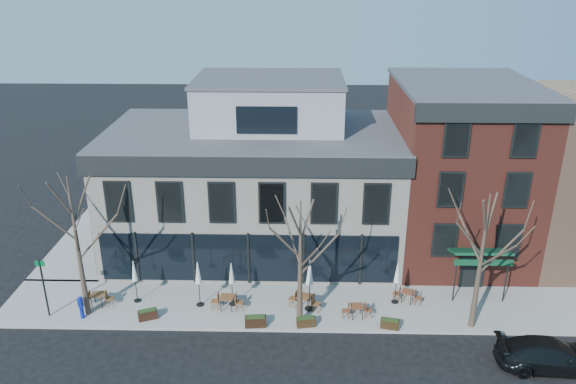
{
  "coord_description": "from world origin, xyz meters",
  "views": [
    {
      "loc": [
        2.95,
        -28.69,
        17.73
      ],
      "look_at": [
        2.25,
        2.0,
        5.23
      ],
      "focal_mm": 35.0,
      "sensor_mm": 36.0,
      "label": 1
    }
  ],
  "objects_px": {
    "call_box": "(81,306)",
    "cafe_set_0": "(98,298)",
    "umbrella_0": "(134,273)",
    "parked_sedan": "(550,355)"
  },
  "relations": [
    {
      "from": "umbrella_0",
      "to": "call_box",
      "type": "bearing_deg",
      "value": -146.25
    },
    {
      "from": "cafe_set_0",
      "to": "umbrella_0",
      "type": "height_order",
      "value": "umbrella_0"
    },
    {
      "from": "call_box",
      "to": "cafe_set_0",
      "type": "distance_m",
      "value": 1.3
    },
    {
      "from": "parked_sedan",
      "to": "umbrella_0",
      "type": "distance_m",
      "value": 21.52
    },
    {
      "from": "cafe_set_0",
      "to": "umbrella_0",
      "type": "relative_size",
      "value": 0.67
    },
    {
      "from": "call_box",
      "to": "umbrella_0",
      "type": "distance_m",
      "value": 3.2
    },
    {
      "from": "call_box",
      "to": "cafe_set_0",
      "type": "xyz_separation_m",
      "value": [
        0.48,
        1.18,
        -0.25
      ]
    },
    {
      "from": "parked_sedan",
      "to": "call_box",
      "type": "height_order",
      "value": "call_box"
    },
    {
      "from": "cafe_set_0",
      "to": "umbrella_0",
      "type": "xyz_separation_m",
      "value": [
        2.02,
        0.49,
        1.34
      ]
    },
    {
      "from": "call_box",
      "to": "cafe_set_0",
      "type": "height_order",
      "value": "call_box"
    }
  ]
}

